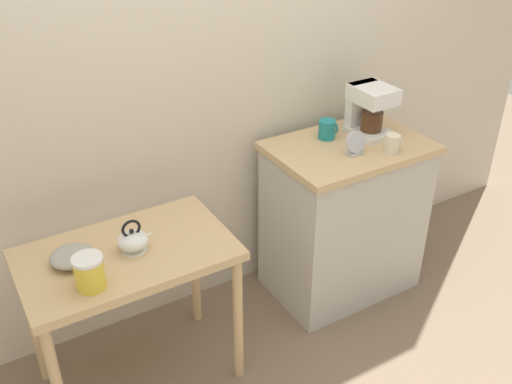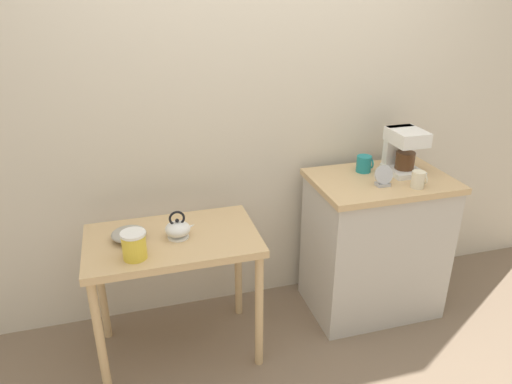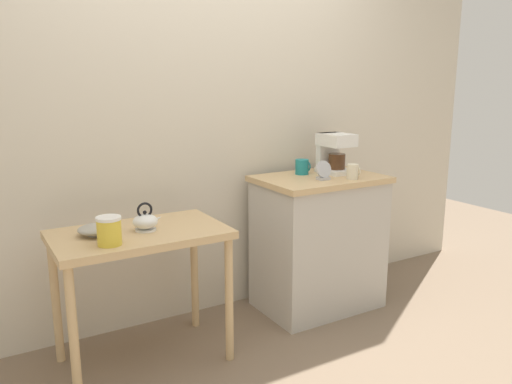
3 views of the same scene
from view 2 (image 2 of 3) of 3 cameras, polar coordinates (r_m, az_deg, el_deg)
name	(u,v)px [view 2 (image 2 of 3)]	position (r m, az deg, el deg)	size (l,w,h in m)	color
ground_plane	(274,328)	(3.00, 2.11, -15.90)	(8.00, 8.00, 0.00)	#7A6651
back_wall	(270,79)	(2.80, 1.69, 13.25)	(4.40, 0.10, 2.80)	beige
wooden_table	(173,254)	(2.53, -9.79, -7.30)	(0.87, 0.53, 0.73)	tan
kitchen_counter	(374,244)	(3.03, 13.87, -6.06)	(0.79, 0.54, 0.88)	#BCB7AD
bowl_stoneware	(129,234)	(2.49, -14.88, -4.86)	(0.17, 0.17, 0.06)	#9E998C
teakettle	(178,229)	(2.45, -9.25, -4.35)	(0.15, 0.13, 0.15)	white
canister_enamel	(134,245)	(2.31, -14.29, -6.14)	(0.12, 0.12, 0.14)	gold
coffee_maker	(403,149)	(2.92, 17.11, 4.95)	(0.18, 0.22, 0.26)	white
mug_dark_teal	(364,164)	(2.89, 12.73, 3.29)	(0.09, 0.09, 0.10)	teal
mug_small_cream	(418,179)	(2.75, 18.75, 1.42)	(0.08, 0.07, 0.09)	beige
table_clock	(384,177)	(2.71, 14.92, 1.76)	(0.11, 0.05, 0.12)	#B2B5BA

